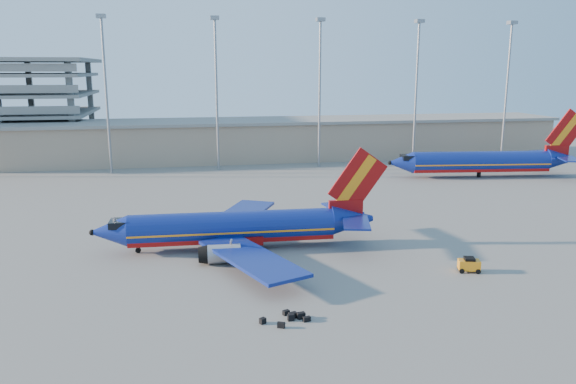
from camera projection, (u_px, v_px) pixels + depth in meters
ground at (288, 237)px, 65.67m from camera, size 220.00×220.00×0.00m
terminal_building at (284, 138)px, 122.19m from camera, size 122.00×16.00×8.50m
light_mast_row at (269, 77)px, 106.91m from camera, size 101.60×1.60×28.65m
aircraft_main at (239, 228)px, 60.98m from camera, size 32.13×30.89×10.88m
aircraft_second at (485, 162)px, 101.15m from camera, size 36.10×13.99×12.24m
baggage_tug at (469, 264)px, 54.19m from camera, size 2.28×1.73×1.46m
luggage_pile at (290, 317)px, 43.87m from camera, size 4.05×2.71×0.52m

